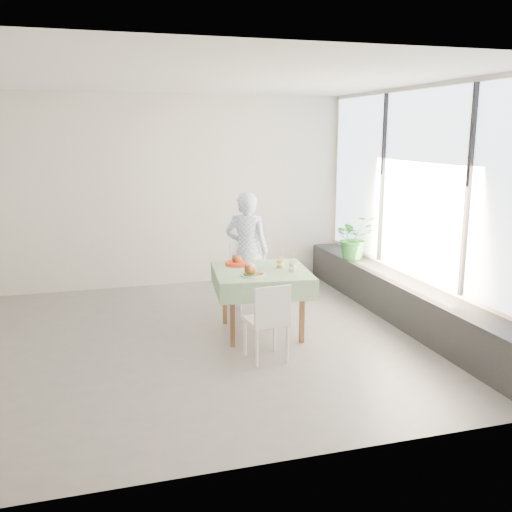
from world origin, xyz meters
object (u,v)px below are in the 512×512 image
object	(u,v)px
juice_cup_orange	(280,263)
chair_near	(267,336)
chair_far	(249,291)
potted_plant	(354,237)
diner	(247,251)
main_dish	(252,272)
cafe_table	(261,294)

from	to	relation	value
juice_cup_orange	chair_near	bearing A→B (deg)	-117.14
chair_far	potted_plant	bearing A→B (deg)	14.72
chair_far	chair_near	distance (m)	1.58
chair_near	diner	world-z (taller)	diner
chair_far	main_dish	world-z (taller)	main_dish
diner	potted_plant	size ratio (longest dim) A/B	2.46
cafe_table	chair_near	bearing A→B (deg)	-103.02
chair_near	juice_cup_orange	bearing A→B (deg)	62.86
main_dish	diner	bearing A→B (deg)	77.25
chair_near	potted_plant	distance (m)	2.82
cafe_table	chair_near	distance (m)	0.81
cafe_table	diner	size ratio (longest dim) A/B	0.75
chair_near	diner	size ratio (longest dim) A/B	0.52
chair_near	chair_far	bearing A→B (deg)	80.64
potted_plant	cafe_table	bearing A→B (deg)	-144.67
diner	cafe_table	bearing A→B (deg)	113.18
cafe_table	chair_near	world-z (taller)	chair_near
chair_near	main_dish	world-z (taller)	main_dish
chair_far	juice_cup_orange	xyz separation A→B (m)	(0.15, -0.76, 0.53)
chair_near	juice_cup_orange	size ratio (longest dim) A/B	3.08
cafe_table	juice_cup_orange	distance (m)	0.41
diner	main_dish	size ratio (longest dim) A/B	5.42
cafe_table	chair_far	distance (m)	0.82
chair_far	chair_near	world-z (taller)	chair_far
chair_far	main_dish	size ratio (longest dim) A/B	3.09
diner	chair_near	bearing A→B (deg)	109.67
chair_far	diner	size ratio (longest dim) A/B	0.57
main_dish	juice_cup_orange	size ratio (longest dim) A/B	1.08
cafe_table	main_dish	world-z (taller)	main_dish
potted_plant	diner	bearing A→B (deg)	-170.05
chair_far	cafe_table	bearing A→B (deg)	-95.75
chair_far	diner	xyz separation A→B (m)	(0.01, 0.15, 0.50)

